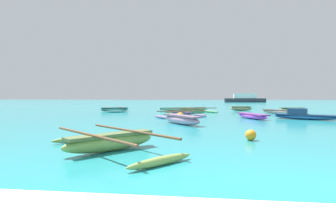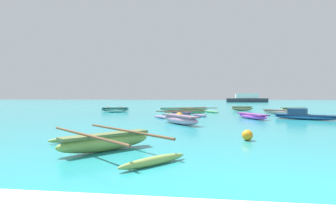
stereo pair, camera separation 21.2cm
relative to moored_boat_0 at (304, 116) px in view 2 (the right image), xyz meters
name	(u,v)px [view 2 (the right image)]	position (x,y,z in m)	size (l,w,h in m)	color
moored_boat_0	(304,116)	(0.00, 0.00, 0.00)	(3.95, 2.60, 0.72)	#245A9A
moored_boat_1	(193,111)	(-7.37, 5.14, -0.01)	(4.69, 4.45, 0.52)	#51995B
moored_boat_2	(181,114)	(-8.14, 0.68, -0.02)	(3.90, 3.56, 0.50)	#806B9E
moored_boat_3	(107,142)	(-9.28, -11.13, 0.00)	(4.49, 4.22, 0.54)	#86A44E
moored_boat_4	(180,119)	(-7.82, -3.94, 0.02)	(2.43, 2.96, 0.50)	#C990B3
moored_boat_5	(283,112)	(0.26, 5.51, -0.04)	(3.09, 3.06, 0.37)	#C0988F
moored_boat_6	(177,109)	(-9.24, 9.87, -0.06)	(4.01, 1.56, 0.35)	#94DCBB
moored_boat_7	(293,109)	(2.70, 10.31, -0.04)	(2.63, 1.22, 0.38)	#658E57
moored_boat_8	(242,108)	(-2.42, 10.37, 0.01)	(2.24, 0.54, 0.47)	tan
moored_boat_9	(252,116)	(-3.29, 0.09, -0.05)	(1.82, 3.24, 0.36)	#CF4DDD
moored_boat_10	(115,109)	(-15.26, 7.23, -0.02)	(3.18, 4.07, 0.49)	teal
mooring_buoy_1	(247,135)	(-5.12, -8.91, -0.07)	(0.37, 0.37, 0.37)	orange
mooring_buoy_2	(179,116)	(-8.08, -1.38, -0.01)	(0.49, 0.49, 0.49)	orange
distant_ferry	(247,99)	(5.19, 52.95, 0.68)	(10.42, 2.29, 2.29)	#2D333D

